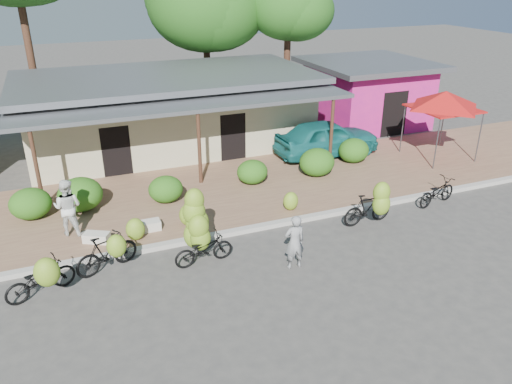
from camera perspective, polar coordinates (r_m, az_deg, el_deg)
ground at (r=14.09m, az=0.74°, el=-8.41°), size 100.00×100.00×0.00m
sidewalk at (r=18.22m, az=-5.32°, el=-0.32°), size 60.00×6.00×0.12m
curb at (r=15.66m, az=-2.09°, el=-4.51°), size 60.00×0.25×0.15m
shop_main at (r=23.10m, az=-9.86°, el=9.15°), size 13.00×8.50×3.35m
shop_pink at (r=27.27m, az=12.54°, el=11.12°), size 6.00×6.00×3.25m
tree_center_right at (r=28.71m, az=-6.34°, el=20.77°), size 6.26×6.23×8.31m
tree_near_right at (r=28.24m, az=3.24°, el=20.59°), size 4.51×4.33×7.50m
hedge_0 at (r=17.71m, az=-24.38°, el=-1.23°), size 1.32×1.19×1.03m
hedge_1 at (r=17.65m, az=-19.44°, el=-0.26°), size 1.47×1.32×1.15m
hedge_2 at (r=17.58m, az=-10.28°, el=0.32°), size 1.20×1.08×0.94m
hedge_3 at (r=18.80m, az=-0.42°, el=2.31°), size 1.18×1.06×0.92m
hedge_4 at (r=19.66m, az=6.98°, el=3.40°), size 1.40×1.26×1.09m
hedge_5 at (r=21.32m, az=11.10°, el=4.68°), size 1.30×1.17×1.01m
red_canopy at (r=22.40m, az=20.79°, el=9.82°), size 3.50×3.50×2.86m
bike_far_left at (r=13.67m, az=-23.33°, el=-9.00°), size 1.88×1.47×1.37m
bike_left at (r=14.13m, az=-16.57°, el=-6.57°), size 1.87×1.39×1.35m
bike_center at (r=14.09m, az=-6.52°, el=-4.65°), size 1.74×1.20×2.08m
bike_right at (r=16.23m, az=13.05°, el=-1.57°), size 1.78×1.17×1.70m
bike_far_right at (r=18.50m, az=19.97°, el=0.01°), size 1.87×1.01×0.93m
loose_banana_a at (r=15.36m, az=-13.62°, el=-4.15°), size 0.56×0.48×0.70m
loose_banana_b at (r=15.92m, az=-7.77°, el=-2.61°), size 0.56×0.48×0.71m
loose_banana_c at (r=16.80m, az=3.99°, el=-1.04°), size 0.52×0.44×0.65m
sack_near at (r=15.91m, az=-12.39°, el=-3.82°), size 0.85×0.41×0.30m
sack_far at (r=15.67m, az=-17.76°, el=-4.97°), size 0.84×0.70×0.28m
vendor at (r=13.66m, az=4.42°, el=-5.72°), size 0.59×0.39×1.59m
bystander at (r=16.06m, az=-20.72°, el=-1.65°), size 1.08×0.99×1.79m
teal_van at (r=21.85m, az=8.11°, el=6.15°), size 4.67×2.03×1.57m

